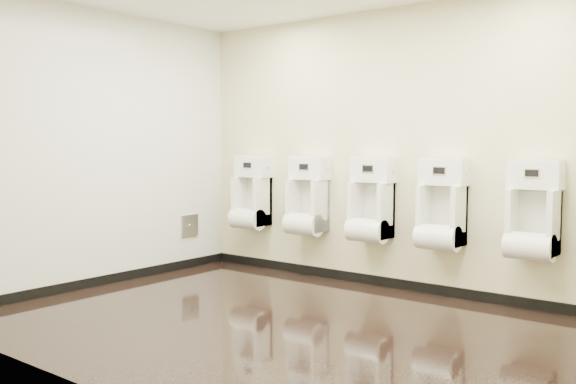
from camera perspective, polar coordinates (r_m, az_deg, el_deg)
name	(u,v)px	position (r m, az deg, el deg)	size (l,w,h in m)	color
ground	(294,328)	(5.19, 0.50, -11.98)	(5.00, 3.50, 0.00)	black
back_wall	(402,149)	(6.45, 10.12, 3.75)	(5.00, 0.02, 2.80)	beige
front_wall	(103,154)	(3.76, -16.15, 3.30)	(5.00, 0.02, 2.80)	beige
left_wall	(100,149)	(6.81, -16.38, 3.67)	(0.02, 3.50, 2.80)	beige
tile_overlay_left	(100,149)	(6.80, -16.36, 3.67)	(0.01, 3.50, 2.80)	white
skirting_back	(400,284)	(6.59, 9.91, -8.06)	(5.00, 0.02, 0.10)	black
skirting_left	(103,280)	(6.94, -16.08, -7.54)	(0.02, 3.50, 0.10)	black
access_panel	(189,225)	(7.61, -8.75, -2.95)	(0.04, 0.25, 0.25)	#9E9EA3
urinal_0	(251,198)	(7.44, -3.31, -0.52)	(0.45, 0.34, 0.84)	white
urinal_1	(307,202)	(6.92, 1.70, -0.87)	(0.45, 0.34, 0.84)	white
urinal_2	(371,206)	(6.48, 7.35, -1.25)	(0.45, 0.34, 0.84)	white
urinal_3	(441,211)	(6.13, 13.47, -1.66)	(0.45, 0.34, 0.84)	white
urinal_4	(533,217)	(5.83, 20.93, -2.13)	(0.45, 0.34, 0.84)	white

